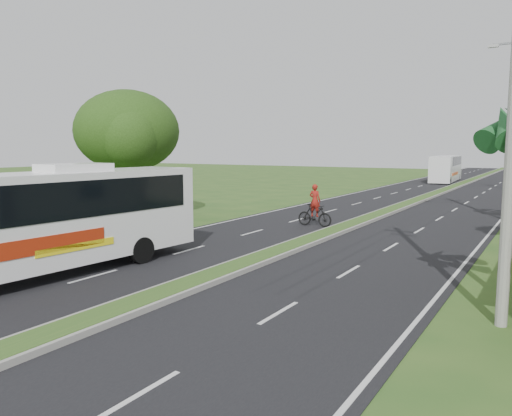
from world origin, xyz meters
The scene contains 9 objects.
ground centered at (0.00, 0.00, 0.00)m, with size 180.00×180.00×0.00m, color #2E541F.
road_asphalt centered at (0.00, 20.00, 0.01)m, with size 14.00×160.00×0.02m, color black.
median_strip centered at (0.00, 20.00, 0.10)m, with size 1.20×160.00×0.18m.
lane_edge_left centered at (-6.70, 20.00, 0.00)m, with size 0.12×160.00×0.01m, color silver.
lane_edge_right centered at (6.70, 20.00, 0.00)m, with size 0.12×160.00×0.01m, color silver.
shade_tree centered at (-12.11, 10.02, 5.03)m, with size 6.30×6.00×7.54m.
coach_bus_main centered at (-4.82, -0.67, 2.04)m, with size 3.26×11.64×3.71m.
coach_bus_far centered at (-2.52, 53.77, 1.81)m, with size 2.93×11.05×3.19m.
motorcyclist centered at (-1.67, 13.44, 0.81)m, with size 2.02×0.65×2.30m.
Camera 1 is at (9.48, -10.95, 4.28)m, focal length 35.00 mm.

